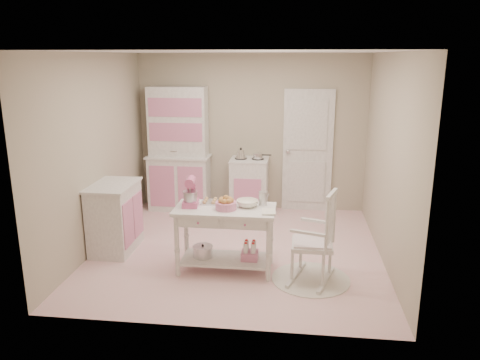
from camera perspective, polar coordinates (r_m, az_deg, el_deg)
name	(u,v)px	position (r m, az deg, el deg)	size (l,w,h in m)	color
room_shell	(237,129)	(5.97, -0.37, 6.18)	(3.84, 3.84, 2.62)	pink
door	(308,151)	(7.87, 8.25, 3.52)	(0.82, 0.05, 2.04)	white
hutch	(178,149)	(7.90, -7.52, 3.74)	(1.06, 0.50, 2.08)	white
stove	(249,186)	(7.78, 1.13, -0.70)	(0.62, 0.57, 0.92)	white
base_cabinet	(115,217)	(6.50, -15.00, -4.41)	(0.54, 0.84, 0.92)	white
lace_rug	(311,279)	(5.69, 8.60, -11.84)	(0.92, 0.92, 0.01)	white
rocking_chair	(312,236)	(5.47, 8.82, -6.75)	(0.48, 0.72, 1.10)	white
work_table	(225,239)	(5.72, -1.81, -7.22)	(1.20, 0.60, 0.80)	white
stand_mixer	(190,193)	(5.62, -6.07, -1.53)	(0.20, 0.28, 0.34)	#D55A91
cookie_tray	(215,202)	(5.77, -3.05, -2.72)	(0.34, 0.24, 0.02)	silver
bread_basket	(226,206)	(5.51, -1.72, -3.14)	(0.25, 0.25, 0.09)	pink
mixing_bowl	(247,203)	(5.61, 0.90, -2.87)	(0.26, 0.26, 0.08)	white
metal_pitcher	(263,198)	(5.66, 2.81, -2.26)	(0.10, 0.10, 0.17)	silver
recipe_book	(262,212)	(5.41, 2.69, -3.89)	(0.16, 0.21, 0.02)	white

